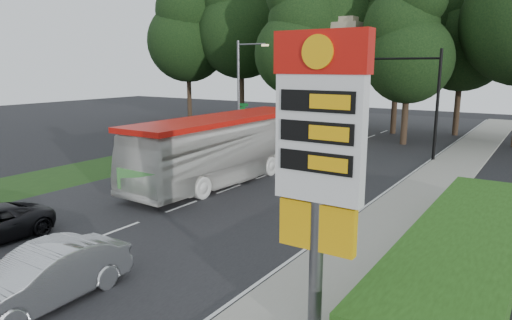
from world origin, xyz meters
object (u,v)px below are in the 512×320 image
Objects in this scene: sedan_silver at (44,277)px; transit_bus at (225,149)px; monument at (343,78)px; streetlight_signs at (241,88)px; gas_station_pylon at (319,145)px; traffic_signal_mast at (417,89)px.

transit_bus is at bearing 105.35° from sedan_silver.
streetlight_signs is at bearing -121.97° from monument.
gas_station_pylon is 14.92m from transit_bus.
sedan_silver is (3.99, -13.04, -0.99)m from transit_bus.
traffic_signal_mast is (-3.52, 22.00, 0.22)m from gas_station_pylon.
streetlight_signs is 0.80× the size of monument.
traffic_signal_mast is 9.76m from monument.
streetlight_signs is 0.63× the size of transit_bus.
sedan_silver is at bearing -66.78° from streetlight_signs.
monument is at bearing 97.14° from sedan_silver.
monument reaches higher than traffic_signal_mast.
traffic_signal_mast reaches higher than gas_station_pylon.
gas_station_pylon is at bearing 21.27° from sedan_silver.
transit_bus is (5.76, -9.69, -2.68)m from streetlight_signs.
streetlight_signs is at bearing -171.08° from traffic_signal_mast.
traffic_signal_mast is at bearing 8.92° from streetlight_signs.
sedan_silver is (-2.91, -24.73, -3.91)m from traffic_signal_mast.
streetlight_signs is at bearing 122.71° from transit_bus.
gas_station_pylon is 1.48× the size of sedan_silver.
gas_station_pylon is 0.68× the size of monument.
gas_station_pylon is at bearing -80.91° from traffic_signal_mast.
monument is 18.02m from transit_bus.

